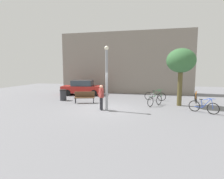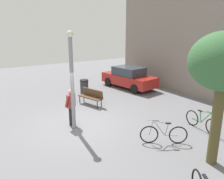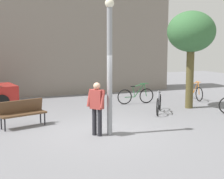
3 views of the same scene
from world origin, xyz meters
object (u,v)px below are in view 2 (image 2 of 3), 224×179
Objects in this scene: bicycle_silver at (163,134)px; trash_bin at (84,87)px; plaza_tree at (224,64)px; bicycle_green at (202,122)px; park_bench at (91,95)px; parked_car_red at (129,77)px; lamppost at (72,77)px; person_by_lamppost at (71,105)px.

bicycle_silver is 1.58× the size of trash_bin.
bicycle_silver is at bearing -166.89° from plaza_tree.
park_bench is at bearing -156.47° from bicycle_green.
park_bench is at bearing -65.68° from parked_car_red.
lamppost is at bearing -143.60° from bicycle_silver.
park_bench is at bearing -16.67° from trash_bin.
park_bench is 6.08m from bicycle_green.
parked_car_red reaches higher than trash_bin.
bicycle_green is 1.90× the size of trash_bin.
parked_car_red is at bearing 159.10° from plaza_tree.
park_bench is 0.92× the size of bicycle_green.
trash_bin is (-7.82, -1.75, 0.10)m from bicycle_green.
parked_car_red is at bearing 152.03° from bicycle_silver.
person_by_lamppost is at bearing -32.74° from trash_bin.
trash_bin is at bearing -167.38° from bicycle_green.
parked_car_red is (-3.83, 6.13, -0.19)m from person_by_lamppost.
person_by_lamppost is 0.40× the size of plaza_tree.
bicycle_silver is at bearing -3.64° from trash_bin.
bicycle_green is at bearing 23.53° from park_bench.
person_by_lamppost is at bearing -147.60° from bicycle_silver.
person_by_lamppost is (-0.40, 0.07, -1.35)m from lamppost.
bicycle_silver is 2.25m from bicycle_green.
bicycle_silver is (-1.78, -0.41, -2.89)m from plaza_tree.
lamppost is at bearing -151.02° from plaza_tree.
parked_car_red is 4.63× the size of trash_bin.
lamppost reaches higher than park_bench.
plaza_tree is at bearing -20.90° from parked_car_red.
person_by_lamppost is 0.38× the size of parked_car_red.
bicycle_silver reaches higher than park_bench.
plaza_tree is 10.08m from parked_car_red.
person_by_lamppost reaches higher than trash_bin.
lamppost reaches higher than bicycle_green.
plaza_tree is 4.44× the size of trash_bin.
plaza_tree reaches higher than park_bench.
bicycle_silver is (5.50, 0.18, -0.16)m from park_bench.
trash_bin is at bearing 176.36° from bicycle_silver.
trash_bin is at bearing 148.92° from lamppost.
plaza_tree reaches higher than person_by_lamppost.
lamppost is 3.65m from park_bench.
bicycle_silver is at bearing 1.88° from park_bench.
plaza_tree is 0.96× the size of parked_car_red.
person_by_lamppost is 4.20m from bicycle_silver.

